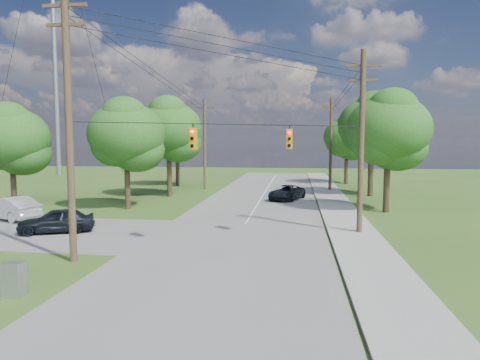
# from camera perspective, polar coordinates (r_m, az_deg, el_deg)

# --- Properties ---
(ground) EXTENTS (140.00, 140.00, 0.00)m
(ground) POSITION_cam_1_polar(r_m,az_deg,el_deg) (18.72, -9.20, -11.49)
(ground) COLOR #335A1E
(ground) RESTS_ON ground
(main_road) EXTENTS (10.00, 100.00, 0.03)m
(main_road) POSITION_cam_1_polar(r_m,az_deg,el_deg) (23.03, -0.75, -8.22)
(main_road) COLOR gray
(main_road) RESTS_ON ground
(sidewalk_east) EXTENTS (2.60, 100.00, 0.12)m
(sidewalk_east) POSITION_cam_1_polar(r_m,az_deg,el_deg) (23.06, 16.15, -8.30)
(sidewalk_east) COLOR #99978F
(sidewalk_east) RESTS_ON ground
(pole_sw) EXTENTS (2.00, 0.32, 12.00)m
(pole_sw) POSITION_cam_1_polar(r_m,az_deg,el_deg) (20.15, -21.86, 7.31)
(pole_sw) COLOR brown
(pole_sw) RESTS_ON ground
(pole_ne) EXTENTS (2.00, 0.32, 10.50)m
(pole_ne) POSITION_cam_1_polar(r_m,az_deg,el_deg) (25.44, 15.89, 5.24)
(pole_ne) COLOR brown
(pole_ne) RESTS_ON ground
(pole_north_e) EXTENTS (2.00, 0.32, 10.00)m
(pole_north_e) POSITION_cam_1_polar(r_m,az_deg,el_deg) (47.32, 12.00, 4.77)
(pole_north_e) COLOR brown
(pole_north_e) RESTS_ON ground
(pole_north_w) EXTENTS (2.00, 0.32, 10.00)m
(pole_north_w) POSITION_cam_1_polar(r_m,az_deg,el_deg) (48.27, -4.75, 4.87)
(pole_north_w) COLOR brown
(pole_north_w) RESTS_ON ground
(power_lines) EXTENTS (13.93, 29.62, 4.93)m
(power_lines) POSITION_cam_1_polar(r_m,az_deg,el_deg) (29.21, 0.12, 12.65)
(power_lines) COLOR black
(power_lines) RESTS_ON ground
(traffic_signals) EXTENTS (4.91, 3.27, 1.05)m
(traffic_signals) POSITION_cam_1_polar(r_m,az_deg,el_deg) (21.76, 0.47, 5.56)
(traffic_signals) COLOR orange
(traffic_signals) RESTS_ON ground
(radio_mast) EXTENTS (0.70, 0.70, 45.00)m
(radio_mast) POSITION_cam_1_polar(r_m,az_deg,el_deg) (75.30, -23.58, 17.89)
(radio_mast) COLOR gray
(radio_mast) RESTS_ON ground
(tree_w_near) EXTENTS (6.00, 6.00, 8.40)m
(tree_w_near) POSITION_cam_1_polar(r_m,az_deg,el_deg) (34.79, -14.92, 5.93)
(tree_w_near) COLOR #463523
(tree_w_near) RESTS_ON ground
(tree_w_mid) EXTENTS (6.40, 6.40, 9.22)m
(tree_w_mid) POSITION_cam_1_polar(r_m,az_deg,el_deg) (42.01, -9.48, 6.76)
(tree_w_mid) COLOR #463523
(tree_w_mid) RESTS_ON ground
(tree_w_far) EXTENTS (6.00, 6.00, 8.73)m
(tree_w_far) POSITION_cam_1_polar(r_m,az_deg,el_deg) (52.16, -8.37, 6.08)
(tree_w_far) COLOR #463523
(tree_w_far) RESTS_ON ground
(tree_e_near) EXTENTS (6.20, 6.20, 8.81)m
(tree_e_near) POSITION_cam_1_polar(r_m,az_deg,el_deg) (33.87, 19.17, 6.40)
(tree_e_near) COLOR #463523
(tree_e_near) RESTS_ON ground
(tree_e_mid) EXTENTS (6.60, 6.60, 9.64)m
(tree_e_mid) POSITION_cam_1_polar(r_m,az_deg,el_deg) (43.81, 17.19, 6.96)
(tree_e_mid) COLOR #463523
(tree_e_mid) RESTS_ON ground
(tree_e_far) EXTENTS (5.80, 5.80, 8.32)m
(tree_e_far) POSITION_cam_1_polar(r_m,az_deg,el_deg) (55.53, 14.06, 5.59)
(tree_e_far) COLOR #463523
(tree_e_far) RESTS_ON ground
(tree_cross_n) EXTENTS (5.60, 5.60, 7.91)m
(tree_cross_n) POSITION_cam_1_polar(r_m,az_deg,el_deg) (36.48, -28.19, 4.94)
(tree_cross_n) COLOR #463523
(tree_cross_n) RESTS_ON ground
(car_cross_dark) EXTENTS (4.55, 3.18, 1.44)m
(car_cross_dark) POSITION_cam_1_polar(r_m,az_deg,el_deg) (27.25, -23.28, -4.97)
(car_cross_dark) COLOR black
(car_cross_dark) RESTS_ON cross_road
(car_cross_silver) EXTENTS (5.14, 3.31, 1.60)m
(car_cross_silver) POSITION_cam_1_polar(r_m,az_deg,el_deg) (33.11, -28.45, -3.31)
(car_cross_silver) COLOR #B9BCC0
(car_cross_silver) RESTS_ON cross_road
(car_main_north) EXTENTS (3.72, 5.20, 1.32)m
(car_main_north) POSITION_cam_1_polar(r_m,az_deg,el_deg) (39.33, 6.25, -1.68)
(car_main_north) COLOR black
(car_main_north) RESTS_ON main_road
(control_cabinet) EXTENTS (0.69, 0.50, 1.22)m
(control_cabinet) POSITION_cam_1_polar(r_m,az_deg,el_deg) (16.97, -27.97, -11.64)
(control_cabinet) COLOR gray
(control_cabinet) RESTS_ON ground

